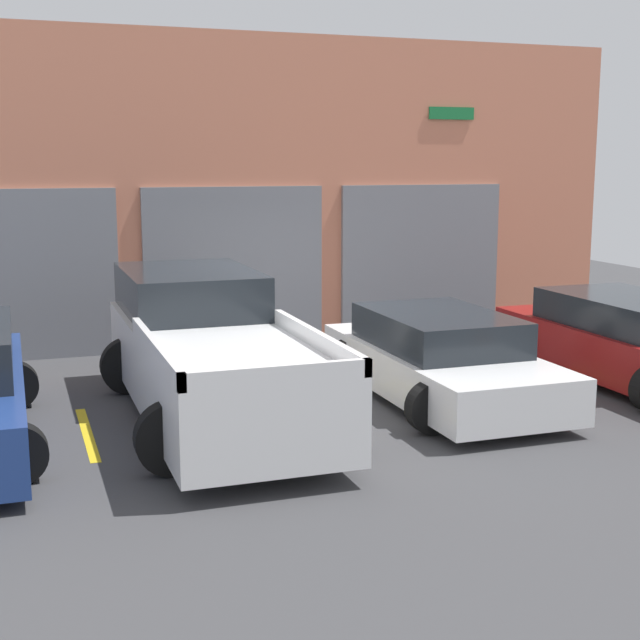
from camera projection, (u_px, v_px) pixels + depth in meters
The scene contains 8 objects.
ground_plane at pixel (299, 384), 12.85m from camera, with size 28.00×28.00×0.00m, color #3D3D3F.
shophouse_building at pixel (240, 195), 15.44m from camera, with size 14.13×0.68×5.31m.
pickup_truck at pixel (209, 352), 11.15m from camera, with size 2.43×5.56×1.72m.
sedan_white at pixel (440, 359), 11.96m from camera, with size 2.20×4.31×1.18m.
van_right at pixel (631, 341), 12.95m from camera, with size 2.21×4.66×1.24m.
parking_stripe_left at pixel (87, 433), 10.53m from camera, with size 0.12×2.20×0.01m, color gold.
parking_stripe_centre at pixel (333, 410), 11.53m from camera, with size 0.12×2.20×0.01m, color gold.
parking_stripe_right at pixel (539, 390), 12.53m from camera, with size 0.12×2.20×0.01m, color gold.
Camera 1 is at (-3.82, -11.89, 3.18)m, focal length 50.00 mm.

